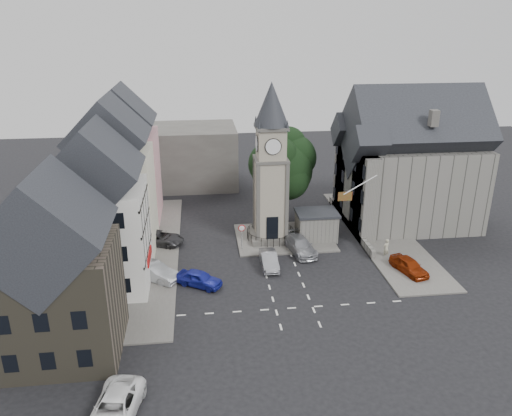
{
  "coord_description": "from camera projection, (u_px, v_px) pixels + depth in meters",
  "views": [
    {
      "loc": [
        -7.11,
        -39.46,
        21.81
      ],
      "look_at": [
        -1.84,
        5.0,
        4.71
      ],
      "focal_mm": 35.0,
      "sensor_mm": 36.0,
      "label": 1
    }
  ],
  "objects": [
    {
      "name": "central_island",
      "position": [
        284.0,
        238.0,
        52.73
      ],
      "size": [
        10.0,
        8.0,
        0.16
      ],
      "primitive_type": "cube",
      "color": "#595651",
      "rests_on": "ground"
    },
    {
      "name": "car_island_silver",
      "position": [
        269.0,
        260.0,
        46.49
      ],
      "size": [
        1.46,
        4.19,
        1.38
      ],
      "primitive_type": "imported",
      "rotation": [
        0.0,
        0.0,
        -0.0
      ],
      "color": "gray",
      "rests_on": "ground"
    },
    {
      "name": "road_markings",
      "position": [
        294.0,
        308.0,
        40.07
      ],
      "size": [
        20.0,
        8.0,
        0.01
      ],
      "primitive_type": "cube",
      "color": "silver",
      "rests_on": "ground"
    },
    {
      "name": "warning_sign_post",
      "position": [
        242.0,
        232.0,
        49.14
      ],
      "size": [
        0.7,
        0.19,
        2.85
      ],
      "color": "black",
      "rests_on": "ground"
    },
    {
      "name": "town_tree",
      "position": [
        282.0,
        162.0,
        54.96
      ],
      "size": [
        7.2,
        7.2,
        10.8
      ],
      "color": "black",
      "rests_on": "ground"
    },
    {
      "name": "car_island_east",
      "position": [
        300.0,
        245.0,
        49.35
      ],
      "size": [
        3.09,
        5.5,
        1.51
      ],
      "primitive_type": "imported",
      "rotation": [
        0.0,
        0.0,
        0.2
      ],
      "color": "#9C9EA4",
      "rests_on": "ground"
    },
    {
      "name": "pavement_east",
      "position": [
        380.0,
        233.0,
        53.89
      ],
      "size": [
        6.0,
        26.0,
        0.14
      ],
      "primitive_type": "cube",
      "color": "#595651",
      "rests_on": "ground"
    },
    {
      "name": "clock_tower",
      "position": [
        271.0,
        165.0,
        49.69
      ],
      "size": [
        4.86,
        4.86,
        16.25
      ],
      "color": "#4C4944",
      "rests_on": "ground"
    },
    {
      "name": "east_building",
      "position": [
        407.0,
        169.0,
        54.86
      ],
      "size": [
        14.4,
        11.4,
        12.6
      ],
      "color": "slate",
      "rests_on": "ground"
    },
    {
      "name": "building_sw_stone",
      "position": [
        54.0,
        283.0,
        33.05
      ],
      "size": [
        8.6,
        7.6,
        10.4
      ],
      "color": "#464135",
      "rests_on": "ground"
    },
    {
      "name": "car_west_grey",
      "position": [
        159.0,
        238.0,
        51.08
      ],
      "size": [
        5.61,
        4.03,
        1.42
      ],
      "primitive_type": "imported",
      "rotation": [
        0.0,
        0.0,
        1.2
      ],
      "color": "#323134",
      "rests_on": "ground"
    },
    {
      "name": "car_west_blue",
      "position": [
        199.0,
        279.0,
        43.17
      ],
      "size": [
        4.33,
        3.5,
        1.39
      ],
      "primitive_type": "imported",
      "rotation": [
        0.0,
        0.0,
        1.03
      ],
      "color": "#1C249F",
      "rests_on": "ground"
    },
    {
      "name": "east_boundary_wall",
      "position": [
        349.0,
        224.0,
        55.3
      ],
      "size": [
        0.4,
        16.0,
        0.9
      ],
      "primitive_type": "cube",
      "color": "slate",
      "rests_on": "ground"
    },
    {
      "name": "ground",
      "position": [
        283.0,
        275.0,
        45.17
      ],
      "size": [
        120.0,
        120.0,
        0.0
      ],
      "primitive_type": "plane",
      "color": "black",
      "rests_on": "ground"
    },
    {
      "name": "terrace_tudor",
      "position": [
        99.0,
        220.0,
        41.26
      ],
      "size": [
        8.1,
        7.6,
        12.0
      ],
      "color": "silver",
      "rests_on": "ground"
    },
    {
      "name": "flagpole",
      "position": [
        360.0,
        185.0,
        47.26
      ],
      "size": [
        3.68,
        0.1,
        2.74
      ],
      "color": "white",
      "rests_on": "ground"
    },
    {
      "name": "car_east_red",
      "position": [
        409.0,
        266.0,
        45.35
      ],
      "size": [
        2.83,
        4.53,
        1.44
      ],
      "primitive_type": "imported",
      "rotation": [
        0.0,
        0.0,
        0.29
      ],
      "color": "maroon",
      "rests_on": "ground"
    },
    {
      "name": "stone_shelter",
      "position": [
        316.0,
        225.0,
        52.1
      ],
      "size": [
        4.3,
        3.3,
        3.08
      ],
      "color": "slate",
      "rests_on": "ground"
    },
    {
      "name": "pavement_west",
      "position": [
        148.0,
        253.0,
        49.34
      ],
      "size": [
        6.0,
        30.0,
        0.14
      ],
      "primitive_type": "cube",
      "color": "#595651",
      "rests_on": "ground"
    },
    {
      "name": "car_west_silver",
      "position": [
        154.0,
        272.0,
        44.17
      ],
      "size": [
        4.85,
        4.12,
        1.57
      ],
      "primitive_type": "imported",
      "rotation": [
        0.0,
        0.0,
        0.95
      ],
      "color": "#929599",
      "rests_on": "ground"
    },
    {
      "name": "terrace_cream",
      "position": [
        113.0,
        185.0,
        48.54
      ],
      "size": [
        8.1,
        7.6,
        12.8
      ],
      "color": "beige",
      "rests_on": "ground"
    },
    {
      "name": "backdrop_west",
      "position": [
        163.0,
        157.0,
        68.4
      ],
      "size": [
        20.0,
        10.0,
        8.0
      ],
      "primitive_type": "cube",
      "color": "#4C4944",
      "rests_on": "ground"
    },
    {
      "name": "pedestrian",
      "position": [
        386.0,
        248.0,
        48.31
      ],
      "size": [
        0.81,
        0.69,
        1.89
      ],
      "primitive_type": "imported",
      "rotation": [
        0.0,
        0.0,
        3.55
      ],
      "color": "#B4AF95",
      "rests_on": "ground"
    },
    {
      "name": "terrace_pink",
      "position": [
        124.0,
        163.0,
        55.96
      ],
      "size": [
        8.1,
        7.6,
        12.8
      ],
      "color": "#D59296",
      "rests_on": "ground"
    },
    {
      "name": "van_sw_white",
      "position": [
        115.0,
        409.0,
        28.68
      ],
      "size": [
        3.4,
        5.75,
        1.5
      ],
      "primitive_type": "imported",
      "rotation": [
        0.0,
        0.0,
        -0.18
      ],
      "color": "white",
      "rests_on": "ground"
    }
  ]
}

